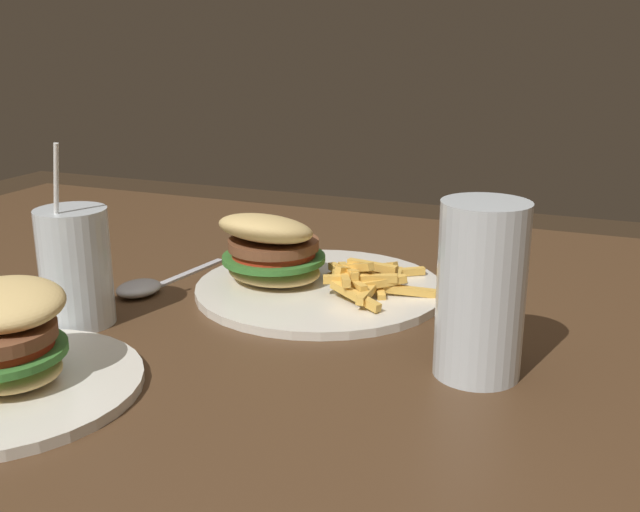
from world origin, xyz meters
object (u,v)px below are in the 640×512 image
(beer_glass, at_px, (480,293))
(spoon, at_px, (143,287))
(juice_glass, at_px, (76,271))
(meal_plate_far, at_px, (2,356))
(meal_plate_near, at_px, (297,267))

(beer_glass, bearing_deg, spoon, -9.80)
(beer_glass, xyz_separation_m, juice_glass, (0.42, 0.03, -0.02))
(spoon, distance_m, meal_plate_far, 0.27)
(beer_glass, height_order, spoon, beer_glass)
(juice_glass, distance_m, spoon, 0.12)
(meal_plate_far, bearing_deg, spoon, -81.58)
(juice_glass, distance_m, meal_plate_far, 0.16)
(meal_plate_near, xyz_separation_m, beer_glass, (-0.25, 0.15, 0.05))
(beer_glass, bearing_deg, meal_plate_far, 26.59)
(beer_glass, height_order, meal_plate_far, beer_glass)
(juice_glass, xyz_separation_m, spoon, (-0.01, -0.11, -0.05))
(meal_plate_far, bearing_deg, meal_plate_near, -111.41)
(spoon, relative_size, meal_plate_far, 0.79)
(meal_plate_near, bearing_deg, beer_glass, 148.80)
(meal_plate_near, distance_m, spoon, 0.19)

